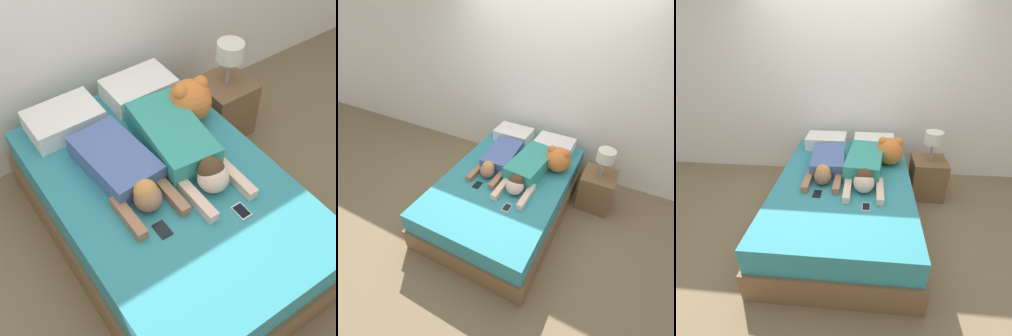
% 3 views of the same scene
% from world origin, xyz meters
% --- Properties ---
extents(ground_plane, '(12.00, 12.00, 0.00)m').
position_xyz_m(ground_plane, '(0.00, 0.00, 0.00)').
color(ground_plane, '#7F6B4C').
extents(wall_back, '(12.00, 0.06, 2.60)m').
position_xyz_m(wall_back, '(0.00, 1.24, 1.30)').
color(wall_back, white).
rests_on(wall_back, ground_plane).
extents(bed, '(1.48, 2.19, 0.55)m').
position_xyz_m(bed, '(0.00, 0.00, 0.27)').
color(bed, brown).
rests_on(bed, ground_plane).
extents(pillow_head_left, '(0.52, 0.35, 0.16)m').
position_xyz_m(pillow_head_left, '(-0.32, 0.86, 0.63)').
color(pillow_head_left, white).
rests_on(pillow_head_left, bed).
extents(pillow_head_right, '(0.52, 0.35, 0.16)m').
position_xyz_m(pillow_head_right, '(0.32, 0.86, 0.63)').
color(pillow_head_right, white).
rests_on(pillow_head_right, bed).
extents(person_left, '(0.42, 0.92, 0.21)m').
position_xyz_m(person_left, '(-0.21, 0.20, 0.63)').
color(person_left, '#4C66A5').
rests_on(person_left, bed).
extents(person_right, '(0.45, 1.06, 0.24)m').
position_xyz_m(person_right, '(0.21, 0.15, 0.65)').
color(person_right, teal).
rests_on(person_right, bed).
extents(cell_phone_left, '(0.08, 0.12, 0.01)m').
position_xyz_m(cell_phone_left, '(-0.24, -0.29, 0.55)').
color(cell_phone_left, black).
rests_on(cell_phone_left, bed).
extents(cell_phone_right, '(0.08, 0.12, 0.01)m').
position_xyz_m(cell_phone_right, '(0.25, -0.45, 0.55)').
color(cell_phone_right, silver).
rests_on(cell_phone_right, bed).
extents(plush_toy, '(0.32, 0.32, 0.33)m').
position_xyz_m(plush_toy, '(0.50, 0.44, 0.72)').
color(plush_toy, orange).
rests_on(plush_toy, bed).
extents(nightstand, '(0.42, 0.42, 0.89)m').
position_xyz_m(nightstand, '(1.03, 0.64, 0.30)').
color(nightstand, brown).
rests_on(nightstand, ground_plane).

